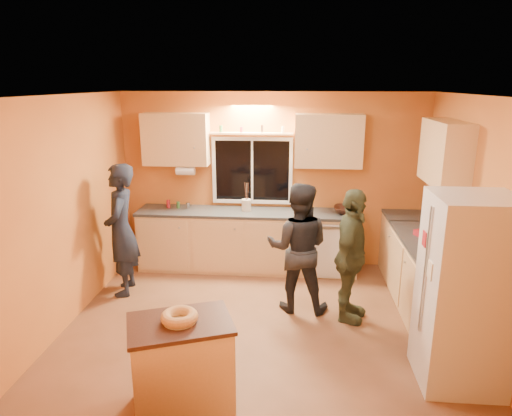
# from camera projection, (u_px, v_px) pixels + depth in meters

# --- Properties ---
(ground) EXTENTS (4.50, 4.50, 0.00)m
(ground) POSITION_uv_depth(u_px,v_px,m) (262.00, 327.00, 5.27)
(ground) COLOR brown
(ground) RESTS_ON ground
(room_shell) EXTENTS (4.54, 4.04, 2.61)m
(room_shell) POSITION_uv_depth(u_px,v_px,m) (276.00, 183.00, 5.22)
(room_shell) COLOR orange
(room_shell) RESTS_ON ground
(back_counter) EXTENTS (4.23, 0.62, 0.90)m
(back_counter) POSITION_uv_depth(u_px,v_px,m) (272.00, 241.00, 6.78)
(back_counter) COLOR tan
(back_counter) RESTS_ON ground
(right_counter) EXTENTS (0.62, 1.84, 0.90)m
(right_counter) POSITION_uv_depth(u_px,v_px,m) (427.00, 279.00, 5.47)
(right_counter) COLOR tan
(right_counter) RESTS_ON ground
(refrigerator) EXTENTS (0.72, 0.70, 1.80)m
(refrigerator) POSITION_uv_depth(u_px,v_px,m) (466.00, 293.00, 4.10)
(refrigerator) COLOR silver
(refrigerator) RESTS_ON ground
(island) EXTENTS (1.00, 0.84, 0.82)m
(island) POSITION_uv_depth(u_px,v_px,m) (182.00, 364.00, 3.87)
(island) COLOR tan
(island) RESTS_ON ground
(bundt_pastry) EXTENTS (0.31, 0.31, 0.09)m
(bundt_pastry) POSITION_uv_depth(u_px,v_px,m) (179.00, 317.00, 3.75)
(bundt_pastry) COLOR tan
(bundt_pastry) RESTS_ON island
(person_left) EXTENTS (0.53, 0.70, 1.74)m
(person_left) POSITION_uv_depth(u_px,v_px,m) (121.00, 230.00, 5.92)
(person_left) COLOR black
(person_left) RESTS_ON ground
(person_center) EXTENTS (0.82, 0.67, 1.60)m
(person_center) POSITION_uv_depth(u_px,v_px,m) (298.00, 248.00, 5.50)
(person_center) COLOR black
(person_center) RESTS_ON ground
(person_right) EXTENTS (0.65, 1.00, 1.59)m
(person_right) POSITION_uv_depth(u_px,v_px,m) (351.00, 256.00, 5.25)
(person_right) COLOR #333924
(person_right) RESTS_ON ground
(mixing_bowl) EXTENTS (0.45, 0.45, 0.10)m
(mixing_bowl) POSITION_uv_depth(u_px,v_px,m) (347.00, 210.00, 6.57)
(mixing_bowl) COLOR black
(mixing_bowl) RESTS_ON back_counter
(utensil_crock) EXTENTS (0.14, 0.14, 0.17)m
(utensil_crock) POSITION_uv_depth(u_px,v_px,m) (246.00, 205.00, 6.69)
(utensil_crock) COLOR beige
(utensil_crock) RESTS_ON back_counter
(potted_plant) EXTENTS (0.37, 0.35, 0.33)m
(potted_plant) POSITION_uv_depth(u_px,v_px,m) (444.00, 238.00, 5.05)
(potted_plant) COLOR gray
(potted_plant) RESTS_ON right_counter
(red_box) EXTENTS (0.19, 0.17, 0.07)m
(red_box) POSITION_uv_depth(u_px,v_px,m) (422.00, 233.00, 5.62)
(red_box) COLOR #A81923
(red_box) RESTS_ON right_counter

